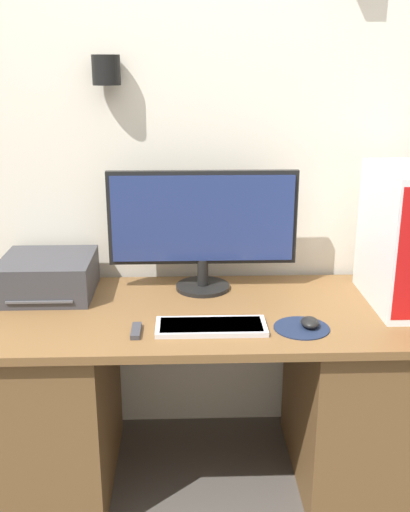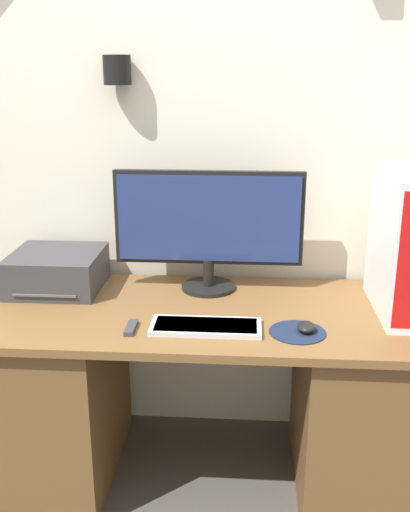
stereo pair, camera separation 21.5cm
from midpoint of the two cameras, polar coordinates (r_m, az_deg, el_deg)
wall_back at (r=2.47m, az=3.08°, el=12.55°), size 6.40×0.16×2.80m
desk at (r=2.38m, az=2.61°, el=-12.89°), size 1.70×0.73×0.72m
monitor at (r=2.34m, az=3.01°, el=3.08°), size 0.74×0.22×0.48m
keyboard at (r=2.06m, az=3.09°, el=-6.78°), size 0.38×0.15×0.02m
mousepad at (r=2.08m, az=11.77°, el=-7.18°), size 0.19×0.19×0.00m
mouse at (r=2.08m, az=12.57°, el=-6.67°), size 0.06×0.08×0.03m
computer_tower at (r=2.28m, az=21.28°, el=1.09°), size 0.19×0.45×0.52m
printer at (r=2.45m, az=-11.50°, el=-1.43°), size 0.35×0.34×0.15m
remote_control at (r=2.06m, az=-4.09°, el=-6.89°), size 0.03×0.11×0.02m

